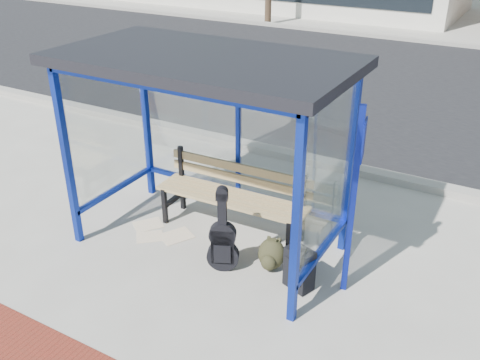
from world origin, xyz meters
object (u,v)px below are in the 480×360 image
Objects in this scene: guitar_bag at (223,242)px; suitcase at (299,269)px; backpack at (271,255)px; bench at (234,193)px.

guitar_bag is 1.87× the size of suitcase.
suitcase is 0.47m from backpack.
suitcase is (1.25, -0.71, -0.29)m from bench.
bench reaches higher than backpack.
backpack is at bearing 177.98° from suitcase.
backpack is at bearing 7.27° from guitar_bag.
backpack is (0.48, 0.30, -0.19)m from guitar_bag.
suitcase is at bearing -31.51° from backpack.
bench is 0.92m from guitar_bag.
bench is at bearing 137.28° from backpack.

